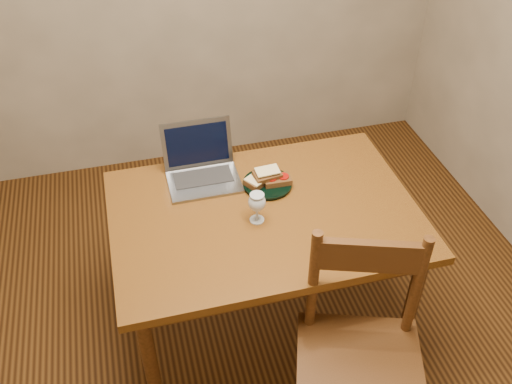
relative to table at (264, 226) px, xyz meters
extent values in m
cube|color=black|center=(-0.06, -0.07, -0.66)|extent=(3.20, 3.20, 0.02)
cube|color=#4E260D|center=(0.00, 0.00, 0.07)|extent=(1.30, 0.90, 0.04)
cylinder|color=#341E0A|center=(-0.57, -0.37, -0.30)|extent=(0.06, 0.06, 0.70)
cylinder|color=#341E0A|center=(0.57, -0.37, -0.30)|extent=(0.06, 0.06, 0.70)
cylinder|color=#341E0A|center=(-0.57, 0.37, -0.30)|extent=(0.06, 0.06, 0.70)
cylinder|color=#341E0A|center=(0.57, 0.37, -0.30)|extent=(0.06, 0.06, 0.70)
cube|color=#341E0A|center=(0.19, -0.66, -0.17)|extent=(0.59, 0.58, 0.04)
cube|color=#341E0A|center=(0.25, -0.49, 0.24)|extent=(0.37, 0.16, 0.13)
cylinder|color=black|center=(0.06, 0.16, 0.10)|extent=(0.22, 0.22, 0.02)
cube|color=slate|center=(-0.21, 0.25, 0.09)|extent=(0.32, 0.22, 0.01)
cube|color=slate|center=(-0.21, 0.40, 0.21)|extent=(0.32, 0.07, 0.22)
cube|color=black|center=(-0.21, 0.40, 0.21)|extent=(0.28, 0.05, 0.18)
camera|label=1|loc=(-0.49, -1.74, 1.70)|focal=40.00mm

